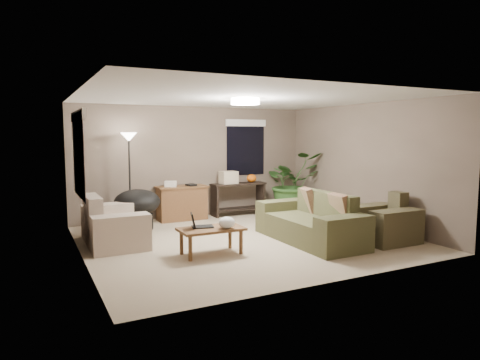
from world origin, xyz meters
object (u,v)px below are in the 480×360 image
coffee_table (211,232)px  desk (182,203)px  main_sofa (311,224)px  loveseat (112,227)px  houseplant (292,189)px  cat_scratching_post (356,218)px  armchair (383,224)px  console_table (238,196)px  floor_lamp (129,148)px  papasan_chair (137,206)px

coffee_table → desk: desk is taller
main_sofa → coffee_table: (-1.91, 0.01, 0.06)m
loveseat → coffee_table: size_ratio=1.60×
houseplant → cat_scratching_post: houseplant is taller
armchair → cat_scratching_post: bearing=75.3°
console_table → loveseat: bearing=-155.6°
coffee_table → console_table: 3.36m
coffee_table → floor_lamp: bearing=104.2°
coffee_table → cat_scratching_post: (3.29, 0.40, -0.14)m
main_sofa → desk: main_sofa is taller
armchair → papasan_chair: size_ratio=1.01×
main_sofa → armchair: same height
floor_lamp → houseplant: (3.79, -0.19, -1.03)m
main_sofa → houseplant: size_ratio=1.50×
console_table → papasan_chair: 2.52m
armchair → main_sofa: bearing=153.3°
houseplant → cat_scratching_post: (0.17, -2.05, -0.36)m
armchair → cat_scratching_post: (0.25, 0.97, -0.08)m
main_sofa → desk: bearing=116.6°
main_sofa → cat_scratching_post: 1.44m
main_sofa → loveseat: size_ratio=1.38×
desk → cat_scratching_post: (2.80, -2.42, -0.16)m
houseplant → cat_scratching_post: 2.09m
armchair → papasan_chair: 4.64m
coffee_table → floor_lamp: size_ratio=0.52×
loveseat → console_table: bearing=24.4°
cat_scratching_post → loveseat: bearing=168.0°
loveseat → cat_scratching_post: 4.66m
armchair → coffee_table: size_ratio=1.00×
desk → console_table: size_ratio=0.85×
desk → console_table: bearing=-1.2°
loveseat → armchair: size_ratio=1.60×
desk → cat_scratching_post: size_ratio=2.20×
armchair → desk: (-2.54, 3.40, 0.08)m
houseplant → loveseat: bearing=-166.2°
desk → papasan_chair: 1.22m
armchair → console_table: 3.57m
console_table → armchair: bearing=-70.8°
armchair → floor_lamp: size_ratio=0.52×
houseplant → console_table: bearing=164.9°
loveseat → coffee_table: loveseat is taller
main_sofa → cat_scratching_post: (1.38, 0.40, -0.08)m
console_table → papasan_chair: bearing=-168.7°
main_sofa → houseplant: 2.75m
loveseat → houseplant: bearing=13.8°
main_sofa → loveseat: 3.46m
papasan_chair → desk: bearing=25.4°
coffee_table → houseplant: houseplant is taller
armchair → console_table: size_ratio=0.77×
console_table → coffee_table: bearing=-123.7°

